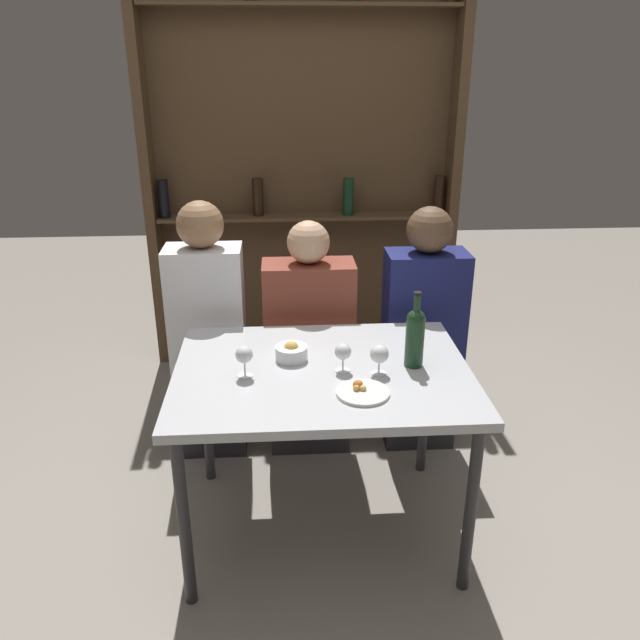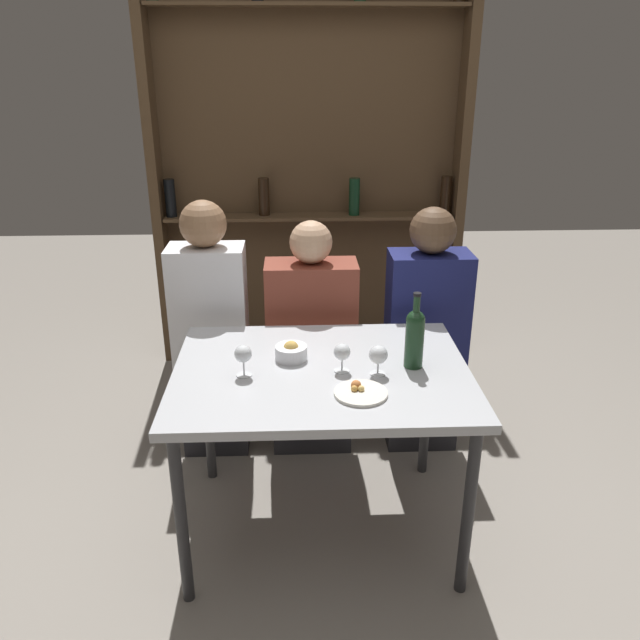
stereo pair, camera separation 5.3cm
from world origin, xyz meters
TOP-DOWN VIEW (x-y plane):
  - ground_plane at (0.00, 0.00)m, footprint 10.00×10.00m
  - dining_table at (0.00, 0.00)m, footprint 1.14×0.87m
  - wine_rack_wall at (0.00, 1.80)m, footprint 1.94×0.21m
  - wine_bottle at (0.36, 0.01)m, footprint 0.07×0.07m
  - wine_glass_0 at (-0.29, -0.04)m, footprint 0.07×0.07m
  - wine_glass_1 at (0.08, -0.02)m, footprint 0.06×0.06m
  - wine_glass_2 at (0.21, -0.05)m, footprint 0.07×0.07m
  - food_plate_0 at (0.13, -0.20)m, footprint 0.19×0.19m
  - snack_bowl at (-0.12, 0.09)m, footprint 0.13×0.13m
  - seated_person_left at (-0.51, 0.64)m, footprint 0.36×0.22m
  - seated_person_center at (-0.02, 0.64)m, footprint 0.44×0.22m
  - seated_person_right at (0.54, 0.64)m, footprint 0.39×0.22m

SIDE VIEW (x-z plane):
  - ground_plane at x=0.00m, z-range 0.00..0.00m
  - seated_person_center at x=-0.02m, z-range -0.04..1.14m
  - seated_person_right at x=0.54m, z-range -0.03..1.21m
  - seated_person_left at x=-0.51m, z-range -0.02..1.26m
  - dining_table at x=0.00m, z-range 0.31..1.07m
  - food_plate_0 at x=0.13m, z-range 0.74..0.79m
  - snack_bowl at x=-0.12m, z-range 0.75..0.83m
  - wine_glass_1 at x=0.08m, z-range 0.78..0.89m
  - wine_glass_2 at x=0.21m, z-range 0.78..0.90m
  - wine_glass_0 at x=-0.29m, z-range 0.78..0.91m
  - wine_bottle at x=0.36m, z-range 0.74..1.04m
  - wine_rack_wall at x=0.00m, z-range 0.00..2.41m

